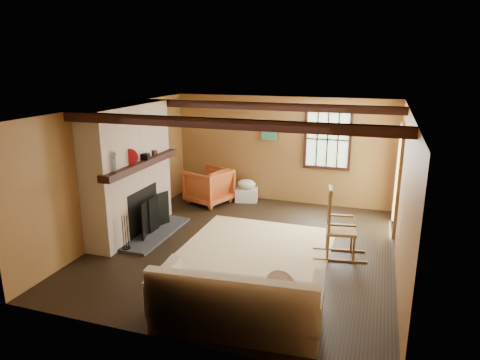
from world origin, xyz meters
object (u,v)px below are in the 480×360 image
at_px(fireplace, 130,176).
at_px(laundry_basket, 247,195).
at_px(sofa, 237,305).
at_px(armchair, 209,186).
at_px(rocking_chair, 338,227).

bearing_deg(fireplace, laundry_basket, 59.05).
bearing_deg(laundry_basket, sofa, -73.76).
relative_size(laundry_basket, armchair, 0.56).
relative_size(rocking_chair, armchair, 1.36).
distance_m(sofa, armchair, 4.79).
height_order(sofa, laundry_basket, sofa).
height_order(rocking_chair, armchair, rocking_chair).
bearing_deg(armchair, rocking_chair, 78.66).
bearing_deg(sofa, armchair, 111.52).
distance_m(sofa, laundry_basket, 4.89).
bearing_deg(armchair, fireplace, 1.52).
distance_m(fireplace, armchair, 2.27).
xyz_separation_m(rocking_chair, sofa, (-0.94, -2.39, -0.21)).
xyz_separation_m(fireplace, rocking_chair, (3.78, 0.15, -0.60)).
bearing_deg(laundry_basket, armchair, -152.54).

